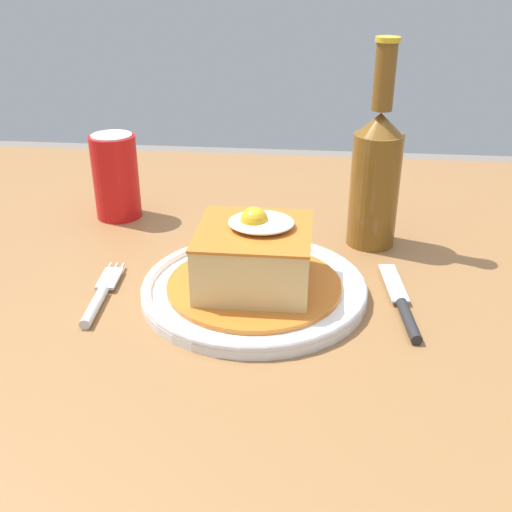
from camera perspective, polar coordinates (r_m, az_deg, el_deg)
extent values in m
cube|color=olive|center=(0.79, -2.14, -1.86)|extent=(1.29, 0.93, 0.04)
cylinder|color=olive|center=(1.47, -22.23, -6.32)|extent=(0.07, 0.07, 0.70)
cylinder|color=white|center=(0.70, -0.17, -3.27)|extent=(0.26, 0.26, 0.01)
torus|color=white|center=(0.70, -0.17, -2.75)|extent=(0.26, 0.26, 0.01)
cylinder|color=#C66B23|center=(0.70, -0.17, -2.70)|extent=(0.20, 0.20, 0.01)
cube|color=#DBB770|center=(0.68, -0.18, -0.14)|extent=(0.12, 0.12, 0.06)
cube|color=#C66B23|center=(0.67, -0.18, 2.42)|extent=(0.13, 0.13, 0.00)
ellipsoid|color=white|center=(0.67, 0.49, 3.16)|extent=(0.07, 0.07, 0.01)
sphere|color=yellow|center=(0.67, -0.18, 3.32)|extent=(0.03, 0.03, 0.03)
cylinder|color=silver|center=(0.70, -14.82, -4.58)|extent=(0.02, 0.08, 0.01)
cube|color=silver|center=(0.75, -13.50, -2.05)|extent=(0.03, 0.05, 0.00)
cylinder|color=silver|center=(0.77, -12.46, -1.18)|extent=(0.00, 0.03, 0.00)
cylinder|color=silver|center=(0.77, -13.03, -1.17)|extent=(0.00, 0.03, 0.00)
cylinder|color=silver|center=(0.77, -13.61, -1.15)|extent=(0.00, 0.03, 0.00)
cylinder|color=#262628|center=(0.67, 14.04, -5.85)|extent=(0.02, 0.08, 0.01)
cube|color=silver|center=(0.74, 12.67, -2.44)|extent=(0.03, 0.09, 0.00)
cylinder|color=red|center=(0.92, -12.93, 7.18)|extent=(0.07, 0.07, 0.12)
cylinder|color=silver|center=(0.90, -13.33, 10.89)|extent=(0.06, 0.06, 0.00)
cylinder|color=brown|center=(0.82, 10.95, 6.00)|extent=(0.06, 0.06, 0.15)
cone|color=brown|center=(0.79, 11.50, 11.90)|extent=(0.06, 0.06, 0.03)
cylinder|color=brown|center=(0.78, 11.89, 16.01)|extent=(0.03, 0.03, 0.08)
cylinder|color=gold|center=(0.77, 12.20, 19.14)|extent=(0.03, 0.03, 0.01)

